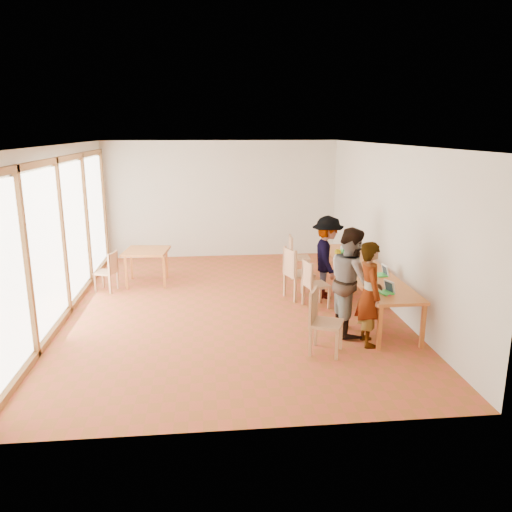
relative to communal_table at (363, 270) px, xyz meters
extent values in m
plane|color=#AC4829|center=(-2.50, 0.18, -0.70)|extent=(8.00, 8.00, 0.00)
cube|color=beige|center=(-2.50, 4.18, 0.80)|extent=(6.00, 0.10, 3.00)
cube|color=beige|center=(-2.50, -3.82, 0.80)|extent=(6.00, 0.10, 3.00)
cube|color=beige|center=(0.50, 0.18, 0.80)|extent=(0.10, 8.00, 3.00)
cube|color=white|center=(-5.46, 0.18, 0.80)|extent=(0.10, 8.00, 3.00)
cube|color=white|center=(-2.50, 0.18, 2.32)|extent=(6.00, 8.00, 0.04)
cube|color=#CB652D|center=(0.00, 0.00, 0.02)|extent=(0.80, 4.00, 0.05)
cube|color=#CB652D|center=(-0.34, -1.94, -0.35)|extent=(0.06, 0.06, 0.70)
cube|color=#CB652D|center=(-0.34, 1.94, -0.35)|extent=(0.06, 0.06, 0.70)
cube|color=#CB652D|center=(0.34, -1.94, -0.35)|extent=(0.06, 0.06, 0.70)
cube|color=#CB652D|center=(0.34, 1.94, -0.35)|extent=(0.06, 0.06, 0.70)
cube|color=#CB652D|center=(-4.20, 1.86, 0.02)|extent=(0.90, 0.90, 0.05)
cube|color=#CB652D|center=(-4.59, 1.47, -0.35)|extent=(0.05, 0.05, 0.70)
cube|color=#CB652D|center=(-4.59, 2.25, -0.35)|extent=(0.05, 0.05, 0.70)
cube|color=#CB652D|center=(-3.81, 1.47, -0.35)|extent=(0.05, 0.05, 0.70)
cube|color=#CB652D|center=(-3.81, 2.25, -0.35)|extent=(0.05, 0.05, 0.70)
cube|color=tan|center=(-1.17, -1.96, -0.24)|extent=(0.60, 0.60, 0.04)
cube|color=tan|center=(-1.35, -1.87, 0.02)|extent=(0.23, 0.43, 0.48)
cube|color=tan|center=(-0.88, 0.03, -0.27)|extent=(0.51, 0.51, 0.04)
cube|color=tan|center=(-1.06, -0.01, -0.03)|extent=(0.14, 0.42, 0.44)
cube|color=tan|center=(-1.10, 0.58, -0.21)|extent=(0.61, 0.61, 0.05)
cube|color=tan|center=(-1.30, 0.50, 0.06)|extent=(0.21, 0.46, 0.50)
cube|color=tan|center=(-0.83, 2.01, -0.25)|extent=(0.46, 0.46, 0.04)
cube|color=tan|center=(-1.03, 2.02, 0.00)|extent=(0.06, 0.44, 0.46)
cube|color=tan|center=(-5.00, 1.43, -0.31)|extent=(0.49, 0.49, 0.04)
cube|color=tan|center=(-4.83, 1.37, -0.09)|extent=(0.15, 0.38, 0.41)
imported|color=gray|center=(-0.44, -1.70, 0.12)|extent=(0.40, 0.60, 1.64)
imported|color=gray|center=(-0.59, -1.21, 0.18)|extent=(0.68, 0.86, 1.76)
imported|color=gray|center=(-0.55, 0.59, 0.12)|extent=(0.71, 1.11, 1.64)
cube|color=#40D44A|center=(-0.12, -1.50, 0.06)|extent=(0.25, 0.29, 0.03)
cube|color=white|center=(-0.04, -1.47, 0.15)|extent=(0.15, 0.23, 0.20)
cube|color=#40D44A|center=(0.15, -0.53, 0.06)|extent=(0.19, 0.25, 0.02)
cube|color=white|center=(0.23, -0.53, 0.15)|extent=(0.09, 0.22, 0.19)
cube|color=#40D44A|center=(-0.05, 1.25, 0.06)|extent=(0.22, 0.28, 0.03)
cube|color=white|center=(0.04, 1.26, 0.15)|extent=(0.11, 0.24, 0.21)
imported|color=yellow|center=(-0.22, 1.02, 0.10)|extent=(0.18, 0.18, 0.11)
cylinder|color=#207839|center=(-0.08, 1.01, 0.19)|extent=(0.07, 0.07, 0.28)
cylinder|color=silver|center=(-0.01, 1.44, 0.09)|extent=(0.07, 0.07, 0.09)
cylinder|color=white|center=(-0.29, 0.34, 0.08)|extent=(0.08, 0.08, 0.06)
cube|color=#D03063|center=(-0.10, -1.60, 0.05)|extent=(0.05, 0.10, 0.01)
cube|color=black|center=(-0.17, -0.73, 0.09)|extent=(0.16, 0.26, 0.09)
camera|label=1|loc=(-2.91, -8.74, 2.55)|focal=35.00mm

